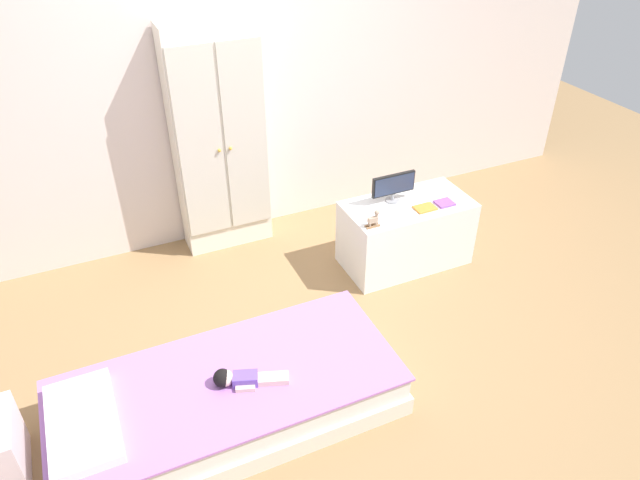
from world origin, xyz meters
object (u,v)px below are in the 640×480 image
Objects in this scene: bed at (229,398)px; rocking_horse_toy at (374,219)px; tv_stand at (406,233)px; tv_monitor at (394,186)px; wardrobe at (219,141)px; book_orange at (425,208)px; book_purple at (444,203)px; doll at (237,378)px.

rocking_horse_toy reaches higher than bed.
tv_monitor is (-0.09, 0.08, 0.38)m from tv_stand.
wardrobe is 1.85× the size of tv_stand.
book_orange is at bearing 23.76° from bed.
rocking_horse_toy is at bearing -52.82° from wardrobe.
book_orange is 1.20× the size of book_purple.
wardrobe is at bearing 127.18° from rocking_horse_toy.
doll is 3.21× the size of rocking_horse_toy.
book_purple reaches higher than tv_stand.
tv_monitor is 2.76× the size of rocking_horse_toy.
rocking_horse_toy is (0.74, -0.98, -0.29)m from wardrobe.
tv_monitor reaches higher than book_purple.
wardrobe is at bearing 145.30° from book_purple.
wardrobe is at bearing 143.49° from tv_stand.
wardrobe is 13.51× the size of book_purple.
tv_stand is at bearing 122.79° from book_orange.
tv_stand is (1.56, 0.89, -0.06)m from doll.
rocking_horse_toy is 0.80× the size of book_orange.
tv_monitor reaches higher than doll.
book_purple reaches higher than doll.
wardrobe is 1.50m from tv_stand.
doll is (0.04, -0.05, 0.18)m from bed.
doll is 1.42m from rocking_horse_toy.
wardrobe reaches higher than doll.
doll is 1.85m from wardrobe.
doll is at bearing -150.36° from tv_stand.
book_purple is at bearing -34.70° from wardrobe.
wardrobe reaches higher than tv_stand.
book_orange is (0.44, 0.05, -0.05)m from rocking_horse_toy.
book_purple is (0.16, 0.00, 0.00)m from book_orange.
tv_stand is 0.50m from rocking_horse_toy.
rocking_horse_toy is at bearing -175.20° from book_purple.
wardrobe is 5.11× the size of tv_monitor.
doll is at bearing -154.35° from book_orange.
book_orange reaches higher than bed.
wardrobe is at bearing 73.30° from bed.
doll is 1.97m from book_purple.
bed is at bearing -106.70° from wardrobe.
tv_monitor is at bearing 149.43° from book_purple.
tv_stand is at bearing 155.23° from book_purple.
doll is 2.56× the size of book_orange.
doll is 0.42× the size of tv_stand.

